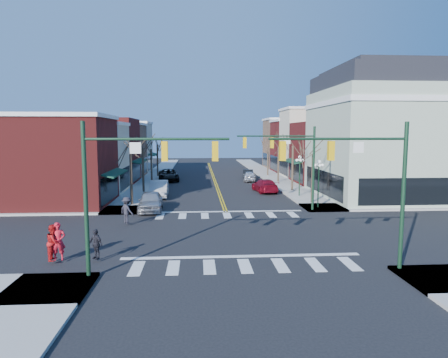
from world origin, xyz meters
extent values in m
plane|color=black|center=(0.00, 0.00, 0.00)|extent=(160.00, 160.00, 0.00)
cube|color=#9E9B93|center=(-8.75, 20.00, 0.07)|extent=(3.50, 70.00, 0.15)
cube|color=#9E9B93|center=(8.75, 20.00, 0.07)|extent=(3.50, 70.00, 0.15)
cube|color=maroon|center=(-15.50, 11.75, 4.00)|extent=(10.00, 8.50, 8.00)
cube|color=beige|center=(-15.50, 19.50, 3.75)|extent=(10.00, 7.00, 7.50)
cube|color=maroon|center=(-15.50, 27.50, 4.25)|extent=(10.00, 9.00, 8.50)
cube|color=#8E674E|center=(-15.50, 35.75, 3.90)|extent=(10.00, 7.50, 7.80)
cube|color=beige|center=(-15.50, 43.50, 4.10)|extent=(10.00, 8.00, 8.20)
cube|color=maroon|center=(15.50, 25.75, 4.00)|extent=(10.00, 8.50, 8.00)
cube|color=beige|center=(15.50, 33.50, 5.00)|extent=(10.00, 7.00, 10.00)
cube|color=maroon|center=(15.50, 41.00, 4.25)|extent=(10.00, 8.00, 8.50)
cube|color=#8E674E|center=(15.50, 49.00, 4.50)|extent=(10.00, 8.00, 9.00)
cube|color=#A6B69D|center=(16.50, 14.50, 5.50)|extent=(12.00, 14.00, 11.00)
cube|color=white|center=(16.50, 14.50, 9.60)|extent=(12.25, 14.25, 0.50)
cube|color=black|center=(16.50, 14.50, 11.90)|extent=(11.40, 13.40, 1.80)
cube|color=black|center=(16.50, 14.50, 13.00)|extent=(9.80, 11.80, 0.60)
cylinder|color=#14331E|center=(-7.40, -7.40, 3.60)|extent=(0.20, 0.20, 7.20)
cylinder|color=#14331E|center=(-4.15, -7.40, 6.40)|extent=(6.50, 0.12, 0.12)
cube|color=gold|center=(-3.83, -7.40, 5.85)|extent=(0.28, 0.28, 0.90)
cube|color=gold|center=(-1.55, -7.40, 5.85)|extent=(0.28, 0.28, 0.90)
cylinder|color=#14331E|center=(7.40, -7.40, 3.60)|extent=(0.20, 0.20, 7.20)
cylinder|color=#14331E|center=(4.15, -7.40, 6.40)|extent=(6.50, 0.12, 0.12)
cube|color=gold|center=(3.83, -7.40, 5.85)|extent=(0.28, 0.28, 0.90)
cube|color=gold|center=(1.55, -7.40, 5.85)|extent=(0.28, 0.28, 0.90)
cylinder|color=#14331E|center=(7.40, 7.40, 3.60)|extent=(0.20, 0.20, 7.20)
cylinder|color=#14331E|center=(4.15, 7.40, 6.40)|extent=(6.50, 0.12, 0.12)
cube|color=gold|center=(3.83, 7.40, 5.85)|extent=(0.28, 0.28, 0.90)
cube|color=gold|center=(1.55, 7.40, 5.85)|extent=(0.28, 0.28, 0.90)
cylinder|color=#14331E|center=(8.20, 8.50, 2.00)|extent=(0.12, 0.12, 4.00)
sphere|color=white|center=(8.20, 8.50, 4.15)|extent=(0.36, 0.36, 0.36)
cylinder|color=#14331E|center=(8.20, 15.00, 2.00)|extent=(0.12, 0.12, 4.00)
sphere|color=white|center=(8.20, 15.00, 4.15)|extent=(0.36, 0.36, 0.36)
cylinder|color=#382B21|center=(-8.40, 11.00, 2.38)|extent=(0.24, 0.24, 4.76)
cylinder|color=#382B21|center=(-8.40, 19.00, 2.52)|extent=(0.24, 0.24, 5.04)
cylinder|color=#382B21|center=(-8.40, 27.00, 2.27)|extent=(0.24, 0.24, 4.55)
cylinder|color=#382B21|center=(-8.40, 35.00, 2.45)|extent=(0.24, 0.24, 4.90)
cylinder|color=#382B21|center=(8.40, 11.00, 2.31)|extent=(0.24, 0.24, 4.62)
cylinder|color=#382B21|center=(8.40, 19.00, 2.59)|extent=(0.24, 0.24, 5.18)
cylinder|color=#382B21|center=(8.40, 27.00, 2.42)|extent=(0.24, 0.24, 4.83)
cylinder|color=#382B21|center=(8.40, 35.00, 2.48)|extent=(0.24, 0.24, 4.97)
imported|color=#A6A6AB|center=(-6.40, 8.50, 0.84)|extent=(2.23, 5.03, 1.68)
imported|color=beige|center=(-6.40, 15.88, 0.85)|extent=(1.98, 5.24, 1.71)
imported|color=black|center=(-6.40, 29.93, 0.82)|extent=(3.31, 6.17, 1.65)
imported|color=maroon|center=(5.19, 18.63, 0.74)|extent=(2.62, 5.27, 1.47)
imported|color=silver|center=(4.80, 28.74, 0.72)|extent=(2.19, 4.38, 1.43)
imported|color=black|center=(4.99, 32.26, 0.67)|extent=(1.78, 4.18, 1.34)
imported|color=red|center=(-9.53, -5.03, 1.13)|extent=(0.81, 0.63, 1.96)
imported|color=#B21314|center=(-9.76, -5.03, 1.08)|extent=(0.79, 0.97, 1.87)
imported|color=black|center=(-7.65, -4.98, 0.94)|extent=(0.97, 0.87, 1.58)
imported|color=#212028|center=(-7.47, 3.20, 1.12)|extent=(1.41, 1.36, 1.93)
camera|label=1|loc=(-2.34, -25.52, 6.69)|focal=32.00mm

